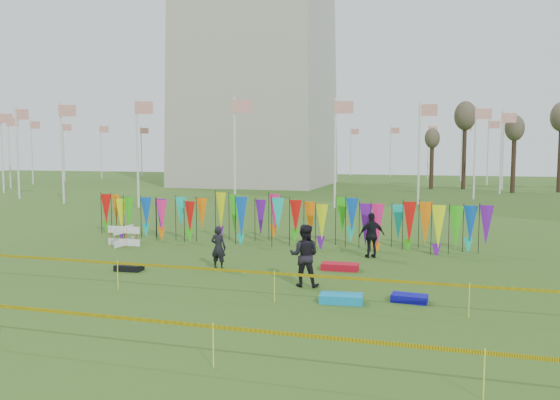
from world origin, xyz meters
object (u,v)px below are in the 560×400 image
(person_mid, at_px, (304,255))
(kite_bag_black, at_px, (129,268))
(person_left, at_px, (218,248))
(person_right, at_px, (372,235))
(box_kite, at_px, (124,236))
(kite_bag_red, at_px, (340,267))
(kite_bag_blue, at_px, (409,298))
(kite_bag_turquoise, at_px, (341,298))

(person_mid, height_order, kite_bag_black, person_mid)
(person_left, bearing_deg, person_right, -141.30)
(person_right, relative_size, kite_bag_black, 1.93)
(box_kite, xyz_separation_m, kite_bag_red, (10.01, -2.14, -0.33))
(person_right, xyz_separation_m, kite_bag_red, (-0.82, -2.53, -0.77))
(kite_bag_blue, distance_m, kite_bag_black, 9.77)
(kite_bag_blue, xyz_separation_m, kite_bag_black, (-9.68, 1.33, 0.00))
(person_left, distance_m, kite_bag_red, 4.37)
(person_mid, xyz_separation_m, kite_bag_turquoise, (1.43, -1.53, -0.85))
(kite_bag_black, bearing_deg, person_right, 30.65)
(person_mid, bearing_deg, kite_bag_red, -108.47)
(kite_bag_turquoise, distance_m, kite_bag_black, 8.11)
(person_mid, height_order, kite_bag_turquoise, person_mid)
(box_kite, bearing_deg, kite_bag_blue, -24.14)
(person_left, distance_m, kite_bag_blue, 7.22)
(person_left, bearing_deg, kite_bag_black, 24.28)
(person_left, bearing_deg, kite_bag_blue, 163.25)
(person_right, bearing_deg, person_mid, 46.74)
(box_kite, distance_m, person_left, 6.64)
(kite_bag_blue, bearing_deg, person_left, 160.05)
(person_mid, bearing_deg, kite_bag_turquoise, 129.20)
(person_right, distance_m, kite_bag_turquoise, 6.69)
(person_mid, bearing_deg, kite_bag_black, -7.57)
(box_kite, height_order, kite_bag_black, box_kite)
(box_kite, distance_m, person_right, 10.85)
(kite_bag_blue, height_order, kite_bag_red, kite_bag_red)
(box_kite, xyz_separation_m, person_mid, (9.34, -4.73, 0.52))
(person_mid, xyz_separation_m, kite_bag_blue, (3.24, -0.91, -0.87))
(kite_bag_black, bearing_deg, kite_bag_turquoise, -13.87)
(person_right, bearing_deg, kite_bag_black, 3.63)
(kite_bag_turquoise, bearing_deg, person_right, 89.46)
(person_left, bearing_deg, kite_bag_red, -162.82)
(person_right, height_order, kite_bag_black, person_right)
(person_left, height_order, person_mid, person_mid)
(person_left, distance_m, kite_bag_black, 3.20)
(kite_bag_red, bearing_deg, kite_bag_black, -163.04)
(person_left, xyz_separation_m, person_mid, (3.52, -1.54, 0.20))
(person_right, relative_size, kite_bag_blue, 1.82)
(person_left, relative_size, kite_bag_turquoise, 1.30)
(person_mid, bearing_deg, person_left, -27.54)
(kite_bag_red, xyz_separation_m, kite_bag_black, (-7.11, -2.17, -0.01))
(kite_bag_turquoise, distance_m, kite_bag_red, 4.18)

